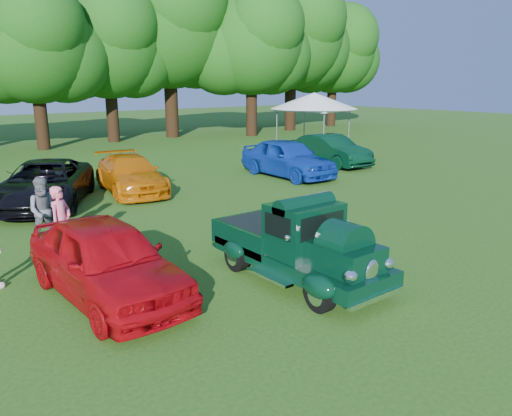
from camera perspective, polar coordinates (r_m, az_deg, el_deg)
ground at (r=10.62m, az=-0.13°, el=-8.01°), size 120.00×120.00×0.00m
hero_pickup at (r=10.41m, az=4.72°, el=-4.31°), size 1.98×4.26×1.66m
red_convertible at (r=9.89m, az=-16.73°, el=-5.67°), size 1.99×4.52×1.51m
back_car_black at (r=17.93m, az=-23.02°, el=2.58°), size 4.77×5.88×1.49m
back_car_orange at (r=19.16m, az=-14.17°, el=3.76°), size 2.64×4.91×1.35m
back_car_blue at (r=21.70m, az=3.62°, el=5.74°), size 2.03×4.85×1.64m
back_car_green at (r=24.94m, az=8.49°, el=6.56°), size 1.93×4.65×1.50m
spectator_pink at (r=12.45m, az=-21.37°, el=-1.51°), size 0.74×0.70×1.70m
spectator_grey at (r=13.61m, az=-22.97°, el=-0.30°), size 0.97×0.83×1.74m
canopy_tent at (r=27.20m, az=6.64°, el=12.02°), size 5.67×5.67×3.45m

